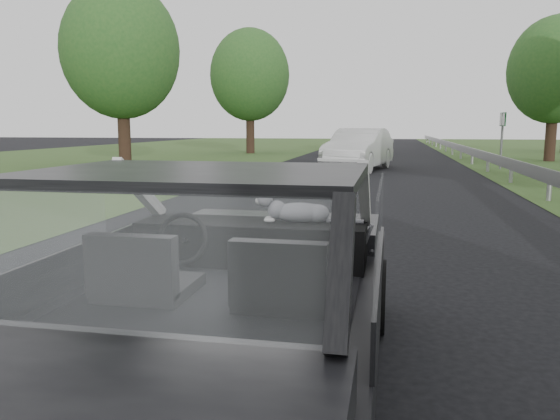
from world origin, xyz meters
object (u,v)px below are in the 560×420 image
at_px(subject_car, 226,285).
at_px(cat, 300,211).
at_px(highway_sign, 502,141).
at_px(other_car, 359,149).

relative_size(subject_car, cat, 7.52).
height_order(cat, highway_sign, highway_sign).
distance_m(subject_car, cat, 0.82).
height_order(subject_car, highway_sign, highway_sign).
bearing_deg(cat, other_car, 84.55).
distance_m(subject_car, other_car, 17.93).
relative_size(cat, other_car, 0.11).
relative_size(subject_car, highway_sign, 1.84).
bearing_deg(cat, highway_sign, 68.32).
relative_size(other_car, highway_sign, 2.21).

